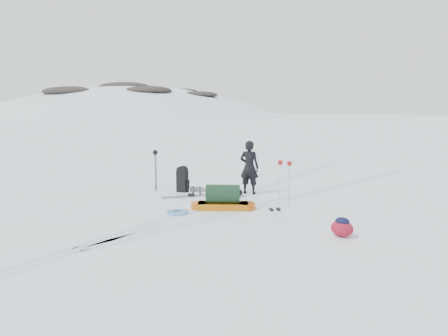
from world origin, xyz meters
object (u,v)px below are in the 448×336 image
(skier, at_px, (249,167))
(pulk_sled, at_px, (223,200))
(expedition_rucksack, at_px, (184,180))
(ski_poles_black, at_px, (155,157))

(skier, relative_size, pulk_sled, 0.99)
(expedition_rucksack, xyz_separation_m, ski_poles_black, (-0.85, -0.38, 0.67))
(pulk_sled, distance_m, ski_poles_black, 3.31)
(ski_poles_black, bearing_deg, pulk_sled, 0.67)
(skier, height_order, expedition_rucksack, skier)
(skier, xyz_separation_m, pulk_sled, (0.56, -2.01, -0.56))
(skier, bearing_deg, pulk_sled, 90.12)
(skier, relative_size, ski_poles_black, 1.26)
(expedition_rucksack, bearing_deg, ski_poles_black, -168.73)
(ski_poles_black, bearing_deg, skier, 40.04)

